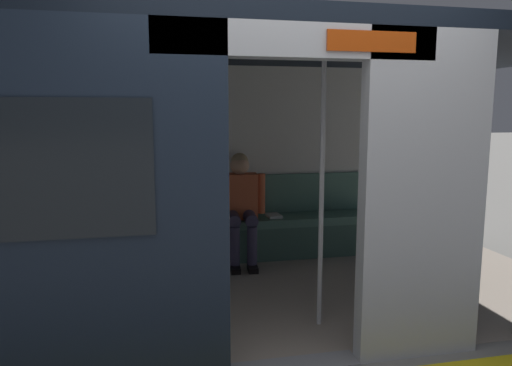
% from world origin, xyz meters
% --- Properties ---
extents(ground_plane, '(60.00, 60.00, 0.00)m').
position_xyz_m(ground_plane, '(0.00, 0.00, 0.00)').
color(ground_plane, gray).
extents(train_car, '(6.40, 2.80, 2.26)m').
position_xyz_m(train_car, '(0.05, -1.22, 1.50)').
color(train_car, silver).
rests_on(train_car, ground_plane).
extents(bench_seat, '(3.37, 0.44, 0.46)m').
position_xyz_m(bench_seat, '(0.00, -2.29, 0.35)').
color(bench_seat, '#4C7566').
rests_on(bench_seat, ground_plane).
extents(person_seated, '(0.55, 0.70, 1.19)m').
position_xyz_m(person_seated, '(-0.06, -2.24, 0.68)').
color(person_seated, '#CC5933').
rests_on(person_seated, ground_plane).
extents(handbag, '(0.26, 0.15, 0.17)m').
position_xyz_m(handbag, '(0.29, -2.32, 0.55)').
color(handbag, black).
rests_on(handbag, bench_seat).
extents(book, '(0.16, 0.23, 0.03)m').
position_xyz_m(book, '(-0.45, -2.32, 0.47)').
color(book, silver).
rests_on(book, bench_seat).
extents(grab_pole_door, '(0.04, 0.04, 2.12)m').
position_xyz_m(grab_pole_door, '(0.37, -0.41, 1.06)').
color(grab_pole_door, silver).
rests_on(grab_pole_door, ground_plane).
extents(grab_pole_far, '(0.04, 0.04, 2.12)m').
position_xyz_m(grab_pole_far, '(-0.37, -0.55, 1.06)').
color(grab_pole_far, silver).
rests_on(grab_pole_far, ground_plane).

